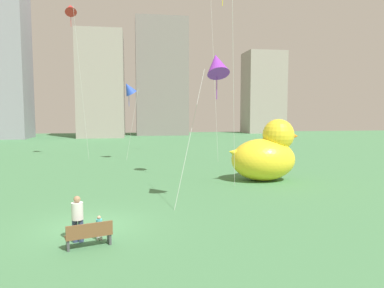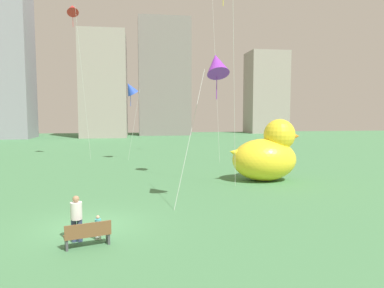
# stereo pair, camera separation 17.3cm
# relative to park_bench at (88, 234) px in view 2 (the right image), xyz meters

# --- Properties ---
(ground_plane) EXTENTS (140.00, 140.00, 0.00)m
(ground_plane) POSITION_rel_park_bench_xyz_m (-0.21, 2.44, -0.47)
(ground_plane) COLOR #488352
(park_bench) EXTENTS (1.66, 0.90, 0.90)m
(park_bench) POSITION_rel_park_bench_xyz_m (0.00, 0.00, 0.00)
(park_bench) COLOR brown
(park_bench) RESTS_ON ground
(person_adult) EXTENTS (0.42, 0.42, 1.72)m
(person_adult) POSITION_rel_park_bench_xyz_m (-0.47, 0.63, 0.48)
(person_adult) COLOR #38476B
(person_adult) RESTS_ON ground
(person_child) EXTENTS (0.23, 0.23, 0.93)m
(person_child) POSITION_rel_park_bench_xyz_m (0.28, 0.70, 0.04)
(person_child) COLOR silver
(person_child) RESTS_ON ground
(giant_inflatable_duck) EXTENTS (5.18, 3.32, 4.29)m
(giant_inflatable_duck) POSITION_rel_park_bench_xyz_m (10.71, 10.96, 1.35)
(giant_inflatable_duck) COLOR yellow
(giant_inflatable_duck) RESTS_ON ground
(city_skyline) EXTENTS (63.55, 17.43, 29.67)m
(city_skyline) POSITION_rel_park_bench_xyz_m (-0.97, 61.37, 11.41)
(city_skyline) COLOR gray
(city_skyline) RESTS_ON ground
(kite_blue) EXTENTS (1.80, 1.68, 7.77)m
(kite_blue) POSITION_rel_park_bench_xyz_m (1.28, 22.39, 6.54)
(kite_blue) COLOR silver
(kite_blue) RESTS_ON ground
(kite_red) EXTENTS (2.02, 2.19, 15.48)m
(kite_red) POSITION_rel_park_bench_xyz_m (-4.13, 24.26, 14.19)
(kite_red) COLOR silver
(kite_red) RESTS_ON ground
(kite_purple) EXTENTS (2.75, 2.93, 7.83)m
(kite_purple) POSITION_rel_park_bench_xyz_m (5.65, 4.54, 6.60)
(kite_purple) COLOR silver
(kite_purple) RESTS_ON ground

